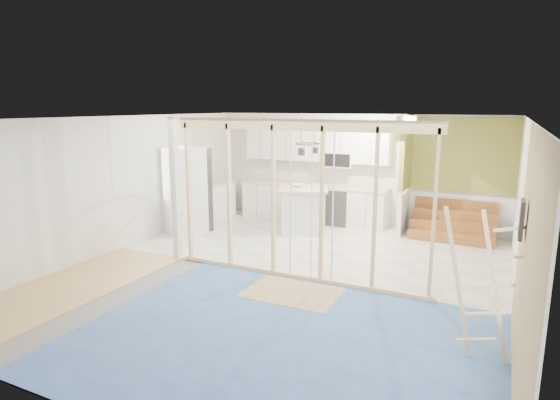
% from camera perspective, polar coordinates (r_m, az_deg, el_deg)
% --- Properties ---
extents(room, '(7.01, 8.01, 2.61)m').
position_cam_1_polar(room, '(7.55, -0.02, 0.05)').
color(room, slate).
rests_on(room, ground).
extents(floor_overlays, '(7.00, 8.00, 0.03)m').
position_cam_1_polar(floor_overlays, '(7.93, 0.66, -9.09)').
color(floor_overlays, silver).
rests_on(floor_overlays, room).
extents(stud_frame, '(4.66, 0.14, 2.60)m').
position_cam_1_polar(stud_frame, '(7.60, -1.49, 2.23)').
color(stud_frame, '#E5BE8C').
rests_on(stud_frame, room).
extents(base_cabinets, '(4.45, 2.24, 0.93)m').
position_cam_1_polar(base_cabinets, '(11.37, 0.06, -0.35)').
color(base_cabinets, white).
rests_on(base_cabinets, room).
extents(upper_cabinets, '(3.60, 0.41, 0.85)m').
position_cam_1_polar(upper_cabinets, '(11.28, 4.61, 6.47)').
color(upper_cabinets, white).
rests_on(upper_cabinets, room).
extents(green_partition, '(2.25, 1.51, 2.60)m').
position_cam_1_polar(green_partition, '(10.55, 18.97, 0.74)').
color(green_partition, olive).
rests_on(green_partition, room).
extents(pot_rack, '(0.52, 0.52, 0.72)m').
position_cam_1_polar(pot_rack, '(9.29, 3.39, 6.51)').
color(pot_rack, black).
rests_on(pot_rack, room).
extents(sheathing_panel, '(0.02, 4.00, 2.60)m').
position_cam_1_polar(sheathing_panel, '(4.90, 27.72, -7.66)').
color(sheathing_panel, tan).
rests_on(sheathing_panel, room).
extents(electrical_panel, '(0.04, 0.30, 0.40)m').
position_cam_1_polar(electrical_panel, '(5.39, 27.37, -2.11)').
color(electrical_panel, '#343338').
rests_on(electrical_panel, room).
extents(ceiling_light, '(0.32, 0.32, 0.08)m').
position_cam_1_polar(ceiling_light, '(9.84, 15.32, 9.58)').
color(ceiling_light, '#FFEABF').
rests_on(ceiling_light, room).
extents(fridge, '(1.10, 1.06, 1.90)m').
position_cam_1_polar(fridge, '(10.51, -11.77, 1.11)').
color(fridge, white).
rests_on(fridge, room).
extents(island, '(1.37, 1.37, 1.02)m').
position_cam_1_polar(island, '(10.42, 2.80, -1.23)').
color(island, silver).
rests_on(island, room).
extents(bowl, '(0.28, 0.28, 0.06)m').
position_cam_1_polar(bowl, '(10.40, 2.25, 1.80)').
color(bowl, silver).
rests_on(bowl, island).
extents(soap_bottle_a, '(0.13, 0.13, 0.32)m').
position_cam_1_polar(soap_bottle_a, '(11.74, -1.07, 3.12)').
color(soap_bottle_a, '#A6A8B9').
rests_on(soap_bottle_a, base_cabinets).
extents(soap_bottle_b, '(0.12, 0.12, 0.20)m').
position_cam_1_polar(soap_bottle_b, '(10.76, 11.88, 1.77)').
color(soap_bottle_b, silver).
rests_on(soap_bottle_b, base_cabinets).
extents(ladder, '(0.92, 0.08, 1.71)m').
position_cam_1_polar(ladder, '(5.60, 23.29, -9.57)').
color(ladder, '#E0C189').
rests_on(ladder, room).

